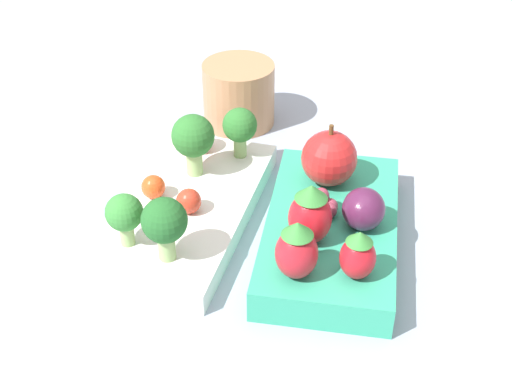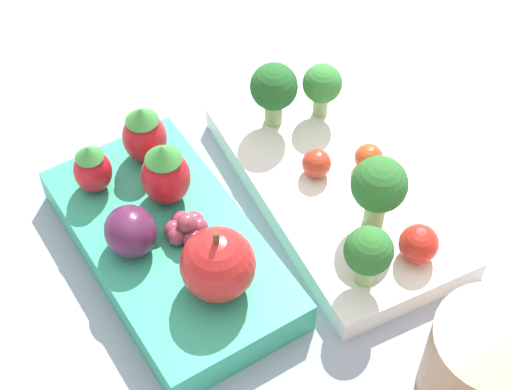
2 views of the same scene
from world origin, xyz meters
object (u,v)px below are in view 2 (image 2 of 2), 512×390
strawberry_2 (144,135)px  cherry_tomato_0 (368,157)px  broccoli_floret_0 (322,85)px  broccoli_floret_3 (274,89)px  grape_cluster (187,229)px  plum (130,231)px  bento_box_fruit (171,248)px  strawberry_0 (165,174)px  strawberry_1 (92,168)px  broccoli_floret_1 (379,187)px  cherry_tomato_1 (317,163)px  bento_box_savoury (336,190)px  drinking_cup (487,364)px  cherry_tomato_2 (419,244)px  broccoli_floret_2 (368,252)px  apple (218,264)px

strawberry_2 → cherry_tomato_0: bearing=60.4°
broccoli_floret_0 → broccoli_floret_3: 0.04m
grape_cluster → plum: bearing=-105.3°
plum → bento_box_fruit: bearing=81.0°
strawberry_0 → strawberry_1: size_ratio=1.27×
cherry_tomato_0 → plum: (-0.01, -0.18, 0.01)m
strawberry_1 → broccoli_floret_1: bearing=54.2°
cherry_tomato_1 → strawberry_2: strawberry_2 is taller
bento_box_savoury → cherry_tomato_0: size_ratio=10.58×
broccoli_floret_1 → drinking_cup: broccoli_floret_1 is taller
cherry_tomato_2 → grape_cluster: 0.15m
cherry_tomato_0 → cherry_tomato_2: 0.08m
cherry_tomato_1 → strawberry_0: bearing=-103.2°
broccoli_floret_3 → cherry_tomato_1: bearing=1.3°
strawberry_1 → strawberry_2: size_ratio=0.84×
broccoli_floret_0 → strawberry_2: (-0.02, -0.14, 0.00)m
cherry_tomato_1 → cherry_tomato_2: 0.10m
bento_box_fruit → cherry_tomato_1: size_ratio=9.49×
bento_box_savoury → broccoli_floret_2: size_ratio=4.51×
broccoli_floret_2 → strawberry_0: 0.15m
broccoli_floret_1 → strawberry_2: bearing=-136.9°
grape_cluster → cherry_tomato_2: bearing=57.4°
broccoli_floret_3 → cherry_tomato_0: size_ratio=2.60×
broccoli_floret_0 → broccoli_floret_2: size_ratio=0.93×
bento_box_savoury → grape_cluster: grape_cluster is taller
broccoli_floret_1 → strawberry_1: 0.19m
cherry_tomato_0 → cherry_tomato_2: (0.08, -0.02, 0.00)m
broccoli_floret_3 → broccoli_floret_2: bearing=-7.1°
broccoli_floret_0 → cherry_tomato_1: broccoli_floret_0 is taller
broccoli_floret_2 → cherry_tomato_1: broccoli_floret_2 is taller
broccoli_floret_3 → drinking_cup: (0.25, 0.01, -0.02)m
cherry_tomato_1 → drinking_cup: drinking_cup is taller
apple → drinking_cup: 0.17m
broccoli_floret_3 → apple: bearing=-42.2°
cherry_tomato_0 → plum: bearing=-93.2°
broccoli_floret_0 → broccoli_floret_3: size_ratio=0.84×
bento_box_fruit → broccoli_floret_2: 0.14m
plum → broccoli_floret_1: bearing=70.9°
broccoli_floret_1 → apple: apple is taller
bento_box_savoury → bento_box_fruit: size_ratio=1.09×
broccoli_floret_2 → cherry_tomato_0: 0.10m
broccoli_floret_2 → strawberry_1: size_ratio=1.20×
bento_box_fruit → cherry_tomato_1: 0.12m
bento_box_savoury → strawberry_0: (-0.04, -0.11, 0.04)m
bento_box_fruit → drinking_cup: 0.22m
bento_box_savoury → plum: bearing=-94.6°
cherry_tomato_2 → plum: bearing=-119.3°
strawberry_1 → plum: 0.06m
strawberry_0 → bento_box_fruit: bearing=-23.8°
broccoli_floret_2 → cherry_tomato_2: (0.00, 0.04, -0.02)m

